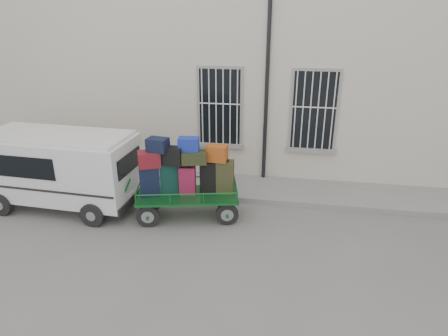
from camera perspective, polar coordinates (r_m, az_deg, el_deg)
ground at (r=9.83m, az=-1.37°, el=-8.31°), size 80.00×80.00×0.00m
building at (r=14.07m, az=2.95°, el=13.91°), size 24.00×5.15×6.00m
sidewalk at (r=11.72m, az=0.69°, el=-2.66°), size 24.00×1.70×0.15m
luggage_cart at (r=9.82m, az=-5.57°, el=-1.26°), size 2.98×1.64×2.10m
van at (r=11.18m, az=-22.40°, el=0.31°), size 4.07×1.98×2.01m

